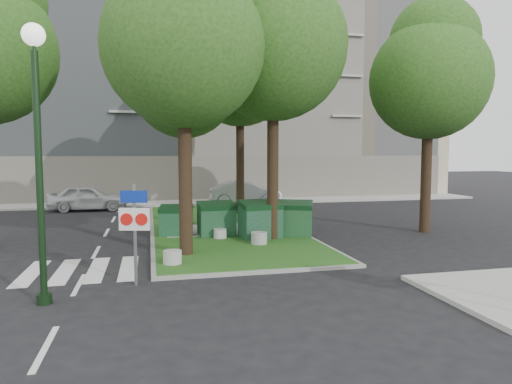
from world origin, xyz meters
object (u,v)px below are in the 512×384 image
object	(u,v)px
tree_median_near_left	(186,31)
bollard_right	(259,238)
dumpster_a	(176,221)
tree_median_near_right	(275,32)
tree_street_right	(431,69)
tree_median_mid	(186,76)
street_lamp	(37,131)
tree_median_far	(241,62)
traffic_sign_pole	(135,221)
bollard_mid	(220,233)
litter_bin	(242,206)
dumpster_b	(217,219)
bollard_left	(172,257)
dumpster_c	(260,220)
car_white	(88,198)
car_silver	(245,193)

from	to	relation	value
tree_median_near_left	bollard_right	world-z (taller)	tree_median_near_left
dumpster_a	tree_median_near_left	bearing A→B (deg)	-75.65
tree_median_near_right	tree_street_right	world-z (taller)	tree_median_near_right
tree_median_mid	street_lamp	distance (m)	11.67
tree_median_far	bollard_right	world-z (taller)	tree_median_far
traffic_sign_pole	tree_median_near_right	bearing A→B (deg)	57.19
bollard_right	traffic_sign_pole	xyz separation A→B (m)	(-4.26, -3.99, 1.37)
traffic_sign_pole	tree_median_mid	bearing A→B (deg)	90.43
bollard_mid	litter_bin	bearing A→B (deg)	72.14
bollard_right	dumpster_a	bearing A→B (deg)	139.41
litter_bin	street_lamp	size ratio (longest dim) A/B	0.12
dumpster_a	dumpster_b	distance (m)	1.64
bollard_left	litter_bin	xyz separation A→B (m)	(4.30, 10.82, 0.16)
tree_median_near_left	dumpster_a	world-z (taller)	tree_median_near_left
dumpster_b	bollard_mid	world-z (taller)	dumpster_b
dumpster_c	street_lamp	size ratio (longest dim) A/B	0.28
tree_median_near_right	bollard_right	size ratio (longest dim) A/B	19.30
tree_median_mid	car_white	distance (m)	10.75
dumpster_b	car_white	xyz separation A→B (m)	(-6.19, 10.38, -0.01)
street_lamp	car_white	distance (m)	17.80
tree_median_near_right	bollard_mid	size ratio (longest dim) A/B	22.78
bollard_mid	bollard_right	bearing A→B (deg)	-49.17
tree_street_right	traffic_sign_pole	xyz separation A→B (m)	(-12.12, -5.47, -5.28)
dumpster_c	dumpster_a	bearing A→B (deg)	150.02
dumpster_b	car_silver	xyz separation A→B (m)	(3.53, 11.30, 0.01)
dumpster_b	bollard_right	xyz separation A→B (m)	(1.26, -2.09, -0.45)
bollard_right	bollard_mid	bearing A→B (deg)	130.83
tree_median_far	bollard_left	size ratio (longest dim) A/B	21.53
street_lamp	tree_median_mid	bearing A→B (deg)	68.51
tree_street_right	bollard_left	distance (m)	13.49
street_lamp	car_white	xyz separation A→B (m)	(-1.17, 17.48, -3.18)
dumpster_a	street_lamp	world-z (taller)	street_lamp
tree_median_near_right	bollard_right	xyz separation A→B (m)	(-0.86, -0.98, -7.65)
tree_median_near_left	car_silver	bearing A→B (deg)	71.18
tree_street_right	traffic_sign_pole	world-z (taller)	tree_street_right
tree_median_mid	car_white	world-z (taller)	tree_median_mid
street_lamp	bollard_right	bearing A→B (deg)	38.62
tree_median_near_left	bollard_mid	size ratio (longest dim) A/B	20.93
tree_median_near_left	tree_median_near_right	world-z (taller)	tree_median_near_right
tree_median_mid	traffic_sign_pole	size ratio (longest dim) A/B	3.77
bollard_mid	car_white	bearing A→B (deg)	119.39
bollard_mid	car_silver	bearing A→B (deg)	73.73
tree_street_right	street_lamp	distance (m)	15.84
bollard_mid	street_lamp	distance (m)	8.95
tree_street_right	dumpster_b	bearing A→B (deg)	176.17
car_silver	car_white	bearing A→B (deg)	101.69
tree_median_far	car_white	world-z (taller)	tree_median_far
tree_median_near_left	bollard_right	size ratio (longest dim) A/B	17.74
tree_median_far	traffic_sign_pole	bearing A→B (deg)	-113.11
tree_median_far	car_silver	xyz separation A→B (m)	(1.21, 4.91, -7.53)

